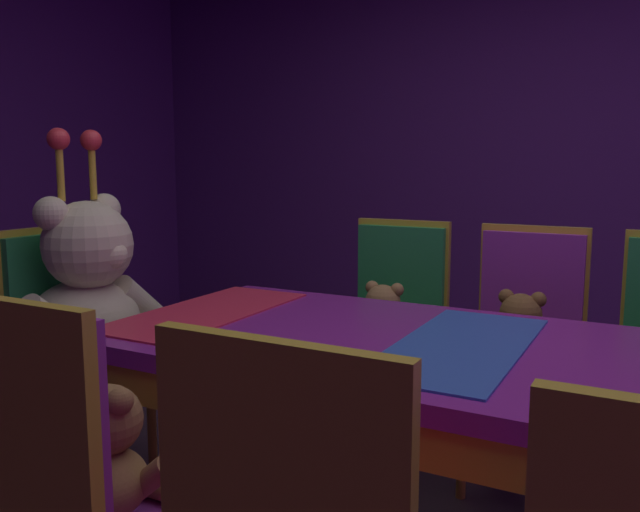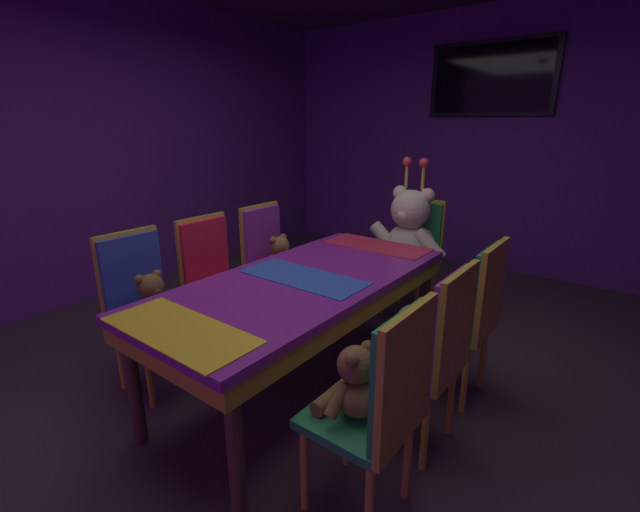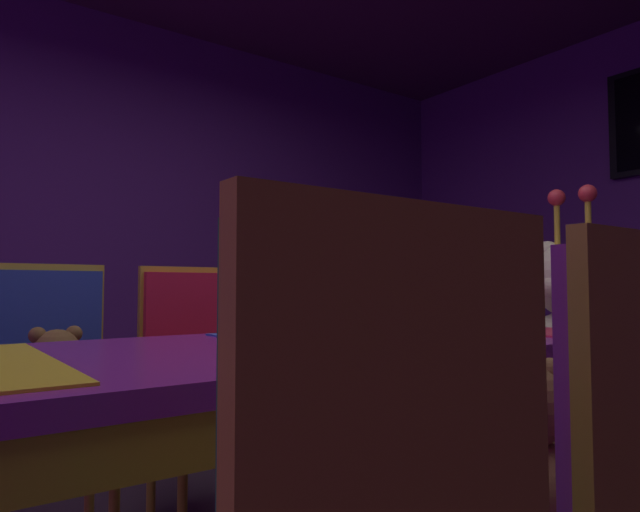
{
  "view_description": "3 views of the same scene",
  "coord_description": "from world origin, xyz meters",
  "px_view_note": "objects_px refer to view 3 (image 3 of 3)",
  "views": [
    {
      "loc": [
        -1.66,
        -0.46,
        1.23
      ],
      "look_at": [
        -0.05,
        0.4,
        0.96
      ],
      "focal_mm": 36.54,
      "sensor_mm": 36.0,
      "label": 1
    },
    {
      "loc": [
        1.52,
        -1.82,
        1.61
      ],
      "look_at": [
        0.17,
        -0.06,
        0.92
      ],
      "focal_mm": 24.1,
      "sensor_mm": 36.0,
      "label": 2
    },
    {
      "loc": [
        1.33,
        -0.94,
        0.9
      ],
      "look_at": [
        0.01,
        0.02,
        0.99
      ],
      "focal_mm": 31.17,
      "sensor_mm": 36.0,
      "label": 3
    }
  ],
  "objects_px": {
    "teddy_left_0": "(56,379)",
    "teddy_left_2": "(325,356)",
    "throne_chair": "(590,354)",
    "king_teddy_bear": "(569,323)",
    "banquet_table": "(312,373)",
    "chair_left_1": "(194,360)",
    "chair_left_2": "(307,351)",
    "chair_left_0": "(48,372)",
    "chair_right_1": "(603,473)",
    "teddy_right_1": "(525,455)"
  },
  "relations": [
    {
      "from": "teddy_left_0",
      "to": "teddy_left_2",
      "type": "xyz_separation_m",
      "value": [
        0.02,
        1.11,
        0.0
      ]
    },
    {
      "from": "teddy_left_2",
      "to": "throne_chair",
      "type": "distance_m",
      "value": 1.2
    },
    {
      "from": "king_teddy_bear",
      "to": "banquet_table",
      "type": "bearing_deg",
      "value": -0.0
    },
    {
      "from": "chair_left_1",
      "to": "chair_left_2",
      "type": "bearing_deg",
      "value": 89.55
    },
    {
      "from": "chair_left_0",
      "to": "chair_right_1",
      "type": "bearing_deg",
      "value": 17.15
    },
    {
      "from": "chair_left_2",
      "to": "teddy_left_2",
      "type": "height_order",
      "value": "chair_left_2"
    },
    {
      "from": "chair_left_2",
      "to": "chair_left_0",
      "type": "bearing_deg",
      "value": -90.82
    },
    {
      "from": "banquet_table",
      "to": "chair_left_1",
      "type": "height_order",
      "value": "chair_left_1"
    },
    {
      "from": "chair_left_1",
      "to": "teddy_left_2",
      "type": "height_order",
      "value": "chair_left_1"
    },
    {
      "from": "teddy_left_0",
      "to": "throne_chair",
      "type": "xyz_separation_m",
      "value": [
        0.72,
        2.09,
        0.01
      ]
    },
    {
      "from": "banquet_table",
      "to": "teddy_left_2",
      "type": "xyz_separation_m",
      "value": [
        -0.7,
        0.57,
        -0.06
      ]
    },
    {
      "from": "teddy_left_2",
      "to": "chair_right_1",
      "type": "distance_m",
      "value": 1.66
    },
    {
      "from": "chair_left_0",
      "to": "throne_chair",
      "type": "height_order",
      "value": "same"
    },
    {
      "from": "banquet_table",
      "to": "king_teddy_bear",
      "type": "relative_size",
      "value": 2.28
    },
    {
      "from": "banquet_table",
      "to": "teddy_left_0",
      "type": "xyz_separation_m",
      "value": [
        -0.72,
        -0.55,
        -0.06
      ]
    },
    {
      "from": "chair_right_1",
      "to": "king_teddy_bear",
      "type": "bearing_deg",
      "value": -58.53
    },
    {
      "from": "chair_right_1",
      "to": "teddy_right_1",
      "type": "xyz_separation_m",
      "value": [
        -0.15,
        0.0,
        -0.01
      ]
    },
    {
      "from": "chair_left_2",
      "to": "chair_left_1",
      "type": "bearing_deg",
      "value": -90.45
    },
    {
      "from": "throne_chair",
      "to": "king_teddy_bear",
      "type": "relative_size",
      "value": 1.11
    },
    {
      "from": "chair_left_0",
      "to": "teddy_right_1",
      "type": "xyz_separation_m",
      "value": [
        1.57,
        0.53,
        -0.01
      ]
    },
    {
      "from": "teddy_left_2",
      "to": "teddy_right_1",
      "type": "distance_m",
      "value": 1.53
    },
    {
      "from": "chair_left_2",
      "to": "chair_right_1",
      "type": "height_order",
      "value": "same"
    },
    {
      "from": "chair_left_2",
      "to": "teddy_right_1",
      "type": "xyz_separation_m",
      "value": [
        1.55,
        -0.58,
        -0.01
      ]
    },
    {
      "from": "banquet_table",
      "to": "chair_left_1",
      "type": "distance_m",
      "value": 0.85
    },
    {
      "from": "teddy_right_1",
      "to": "throne_chair",
      "type": "distance_m",
      "value": 1.71
    },
    {
      "from": "teddy_left_0",
      "to": "chair_left_2",
      "type": "xyz_separation_m",
      "value": [
        -0.13,
        1.11,
        0.01
      ]
    },
    {
      "from": "teddy_left_0",
      "to": "teddy_right_1",
      "type": "height_order",
      "value": "same"
    },
    {
      "from": "banquet_table",
      "to": "teddy_left_2",
      "type": "height_order",
      "value": "teddy_left_2"
    },
    {
      "from": "banquet_table",
      "to": "teddy_right_1",
      "type": "relative_size",
      "value": 6.23
    },
    {
      "from": "banquet_table",
      "to": "king_teddy_bear",
      "type": "bearing_deg",
      "value": 90.0
    },
    {
      "from": "chair_left_1",
      "to": "teddy_left_2",
      "type": "distance_m",
      "value": 0.58
    },
    {
      "from": "chair_left_1",
      "to": "throne_chair",
      "type": "relative_size",
      "value": 1.0
    },
    {
      "from": "chair_left_0",
      "to": "king_teddy_bear",
      "type": "distance_m",
      "value": 2.11
    },
    {
      "from": "throne_chair",
      "to": "banquet_table",
      "type": "bearing_deg",
      "value": -0.0
    },
    {
      "from": "teddy_left_2",
      "to": "chair_right_1",
      "type": "xyz_separation_m",
      "value": [
        1.55,
        -0.58,
        0.01
      ]
    },
    {
      "from": "teddy_left_2",
      "to": "teddy_right_1",
      "type": "xyz_separation_m",
      "value": [
        1.41,
        -0.58,
        0.0
      ]
    },
    {
      "from": "king_teddy_bear",
      "to": "chair_left_1",
      "type": "bearing_deg",
      "value": -31.9
    },
    {
      "from": "banquet_table",
      "to": "chair_left_1",
      "type": "bearing_deg",
      "value": 179.71
    },
    {
      "from": "chair_left_0",
      "to": "king_teddy_bear",
      "type": "relative_size",
      "value": 1.11
    },
    {
      "from": "chair_left_0",
      "to": "chair_left_1",
      "type": "bearing_deg",
      "value": 88.8
    },
    {
      "from": "banquet_table",
      "to": "chair_left_0",
      "type": "distance_m",
      "value": 1.02
    },
    {
      "from": "chair_left_0",
      "to": "teddy_left_0",
      "type": "height_order",
      "value": "chair_left_0"
    },
    {
      "from": "chair_left_1",
      "to": "chair_right_1",
      "type": "relative_size",
      "value": 1.0
    },
    {
      "from": "banquet_table",
      "to": "teddy_right_1",
      "type": "distance_m",
      "value": 0.71
    },
    {
      "from": "chair_right_1",
      "to": "chair_left_0",
      "type": "bearing_deg",
      "value": 17.15
    },
    {
      "from": "teddy_left_0",
      "to": "throne_chair",
      "type": "bearing_deg",
      "value": 71.01
    },
    {
      "from": "chair_right_1",
      "to": "throne_chair",
      "type": "height_order",
      "value": "same"
    },
    {
      "from": "teddy_left_0",
      "to": "chair_left_1",
      "type": "distance_m",
      "value": 0.57
    },
    {
      "from": "king_teddy_bear",
      "to": "chair_left_0",
      "type": "bearing_deg",
      "value": -24.23
    },
    {
      "from": "chair_left_0",
      "to": "king_teddy_bear",
      "type": "bearing_deg",
      "value": 65.77
    }
  ]
}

